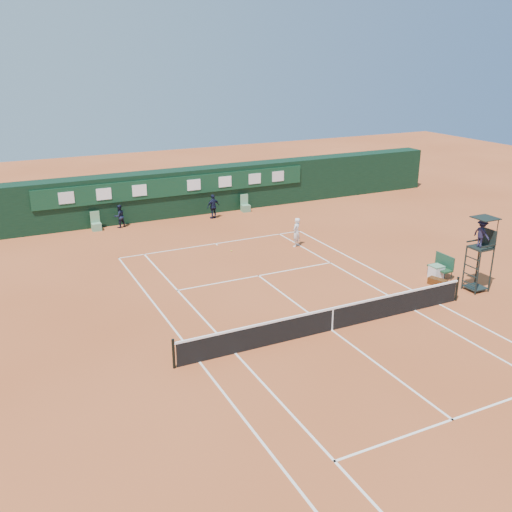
{
  "coord_description": "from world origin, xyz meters",
  "views": [
    {
      "loc": [
        -11.41,
        -16.55,
        10.15
      ],
      "look_at": [
        -0.34,
        6.0,
        1.2
      ],
      "focal_mm": 40.0,
      "sensor_mm": 36.0,
      "label": 1
    }
  ],
  "objects_px": {
    "tennis_net": "(332,318)",
    "player": "(296,232)",
    "player_bench": "(442,265)",
    "cooler": "(436,272)",
    "umpire_chair": "(482,239)"
  },
  "relations": [
    {
      "from": "tennis_net",
      "to": "player",
      "type": "relative_size",
      "value": 7.89
    },
    {
      "from": "player",
      "to": "player_bench",
      "type": "bearing_deg",
      "value": 84.51
    },
    {
      "from": "tennis_net",
      "to": "umpire_chair",
      "type": "relative_size",
      "value": 3.77
    },
    {
      "from": "tennis_net",
      "to": "player",
      "type": "height_order",
      "value": "player"
    },
    {
      "from": "player_bench",
      "to": "cooler",
      "type": "distance_m",
      "value": 0.45
    },
    {
      "from": "tennis_net",
      "to": "player",
      "type": "distance_m",
      "value": 10.27
    },
    {
      "from": "player_bench",
      "to": "umpire_chair",
      "type": "bearing_deg",
      "value": -84.71
    },
    {
      "from": "tennis_net",
      "to": "umpire_chair",
      "type": "xyz_separation_m",
      "value": [
        8.03,
        0.48,
        1.95
      ]
    },
    {
      "from": "player",
      "to": "umpire_chair",
      "type": "bearing_deg",
      "value": 79.9
    },
    {
      "from": "cooler",
      "to": "player",
      "type": "height_order",
      "value": "player"
    },
    {
      "from": "player_bench",
      "to": "player",
      "type": "height_order",
      "value": "player"
    },
    {
      "from": "umpire_chair",
      "to": "player_bench",
      "type": "xyz_separation_m",
      "value": [
        -0.18,
        1.95,
        -1.86
      ]
    },
    {
      "from": "cooler",
      "to": "player",
      "type": "distance_m",
      "value": 7.98
    },
    {
      "from": "player_bench",
      "to": "cooler",
      "type": "height_order",
      "value": "player_bench"
    },
    {
      "from": "tennis_net",
      "to": "cooler",
      "type": "bearing_deg",
      "value": 17.8
    }
  ]
}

